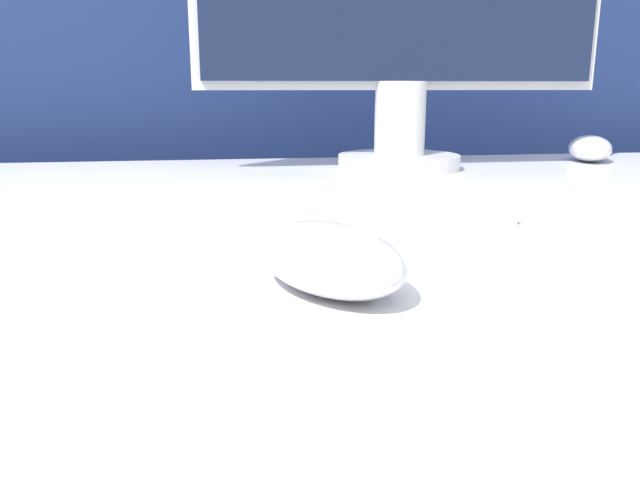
# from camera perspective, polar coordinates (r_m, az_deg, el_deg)

# --- Properties ---
(partition_panel) EXTENTS (5.00, 0.03, 1.41)m
(partition_panel) POSITION_cam_1_polar(r_m,az_deg,el_deg) (1.17, -6.78, 4.77)
(partition_panel) COLOR navy
(partition_panel) RESTS_ON ground_plane
(computer_mouse_near) EXTENTS (0.11, 0.13, 0.04)m
(computer_mouse_near) POSITION_cam_1_polar(r_m,az_deg,el_deg) (0.35, 0.81, -1.60)
(computer_mouse_near) COLOR silver
(computer_mouse_near) RESTS_ON desk
(keyboard) EXTENTS (0.38, 0.13, 0.02)m
(keyboard) POSITION_cam_1_polar(r_m,az_deg,el_deg) (0.56, -3.42, 3.32)
(keyboard) COLOR silver
(keyboard) RESTS_ON desk
(computer_mouse_far) EXTENTS (0.11, 0.13, 0.04)m
(computer_mouse_far) POSITION_cam_1_polar(r_m,az_deg,el_deg) (1.07, 23.45, 7.70)
(computer_mouse_far) COLOR silver
(computer_mouse_far) RESTS_ON desk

